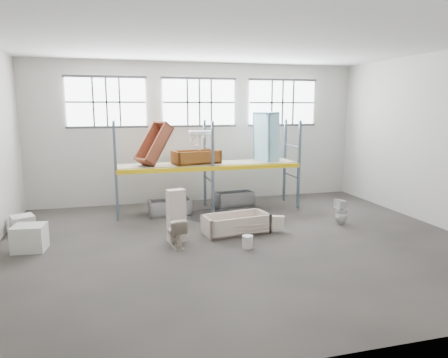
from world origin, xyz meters
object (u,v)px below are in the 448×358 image
object	(u,v)px
cistern_tall	(176,216)
steel_tub_left	(170,207)
rust_tub_flat	(196,157)
carton_near	(30,238)
bathtub_beige	(236,224)
toilet_white	(341,211)
blue_tub_upright	(266,138)
bucket	(248,242)
toilet_beige	(176,232)
steel_tub_right	(234,199)

from	to	relation	value
cistern_tall	steel_tub_left	bearing A→B (deg)	74.15
rust_tub_flat	carton_near	size ratio (longest dim) A/B	2.06
bathtub_beige	steel_tub_left	bearing A→B (deg)	114.15
toilet_white	rust_tub_flat	size ratio (longest dim) A/B	0.50
cistern_tall	bathtub_beige	bearing A→B (deg)	-2.49
bathtub_beige	carton_near	size ratio (longest dim) A/B	2.43
blue_tub_upright	bucket	size ratio (longest dim) A/B	5.58
toilet_beige	steel_tub_right	xyz separation A→B (m)	(2.59, 3.73, -0.13)
steel_tub_left	rust_tub_flat	xyz separation A→B (m)	(0.94, 0.28, 1.57)
cistern_tall	bucket	distance (m)	1.95
steel_tub_right	carton_near	size ratio (longest dim) A/B	1.82
cistern_tall	steel_tub_left	xyz separation A→B (m)	(0.18, 2.67, -0.44)
carton_near	blue_tub_upright	bearing A→B (deg)	21.90
toilet_beige	cistern_tall	distance (m)	0.50
steel_tub_left	steel_tub_right	size ratio (longest dim) A/B	1.00
carton_near	rust_tub_flat	bearing A→B (deg)	30.11
bathtub_beige	carton_near	distance (m)	5.23
toilet_beige	blue_tub_upright	xyz separation A→B (m)	(3.68, 3.51, 2.02)
toilet_white	carton_near	bearing A→B (deg)	-97.25
bucket	cistern_tall	bearing A→B (deg)	149.53
steel_tub_right	toilet_beige	bearing A→B (deg)	-124.75
steel_tub_left	rust_tub_flat	world-z (taller)	rust_tub_flat
bathtub_beige	bucket	bearing A→B (deg)	-101.36
toilet_beige	blue_tub_upright	distance (m)	5.48
cistern_tall	blue_tub_upright	world-z (taller)	blue_tub_upright
rust_tub_flat	bucket	distance (m)	4.27
blue_tub_upright	toilet_white	bearing A→B (deg)	-64.07
steel_tub_left	blue_tub_upright	xyz separation A→B (m)	(3.43, 0.45, 2.15)
bucket	carton_near	distance (m)	5.30
toilet_beige	carton_near	xyz separation A→B (m)	(-3.47, 0.63, -0.06)
rust_tub_flat	blue_tub_upright	bearing A→B (deg)	4.00
steel_tub_right	cistern_tall	bearing A→B (deg)	-127.01
bathtub_beige	bucket	xyz separation A→B (m)	(-0.07, -1.24, -0.11)
cistern_tall	rust_tub_flat	xyz separation A→B (m)	(1.12, 2.95, 1.13)
cistern_tall	carton_near	bearing A→B (deg)	164.01
steel_tub_right	bucket	bearing A→B (deg)	-101.80
toilet_beige	steel_tub_left	xyz separation A→B (m)	(0.25, 3.06, -0.12)
toilet_beige	bucket	xyz separation A→B (m)	(1.69, -0.57, -0.22)
bucket	steel_tub_right	bearing A→B (deg)	78.20
bucket	toilet_beige	bearing A→B (deg)	161.43
steel_tub_left	cistern_tall	bearing A→B (deg)	-93.86
bathtub_beige	steel_tub_right	world-z (taller)	bathtub_beige
toilet_white	bucket	bearing A→B (deg)	-76.87
toilet_beige	toilet_white	bearing A→B (deg)	-179.49
steel_tub_left	blue_tub_upright	bearing A→B (deg)	7.48
toilet_white	steel_tub_right	distance (m)	3.89
cistern_tall	toilet_white	distance (m)	4.99
bathtub_beige	blue_tub_upright	world-z (taller)	blue_tub_upright
steel_tub_right	rust_tub_flat	world-z (taller)	rust_tub_flat
blue_tub_upright	carton_near	distance (m)	7.99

